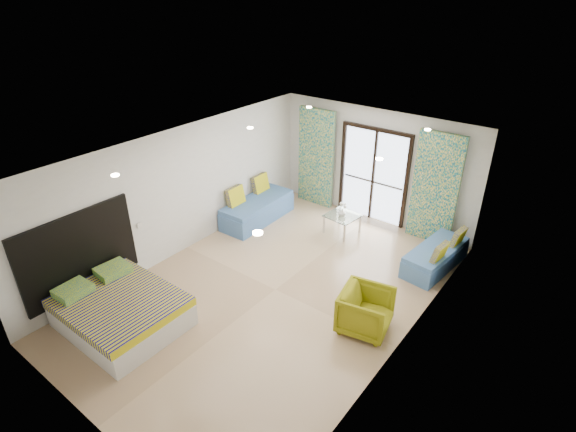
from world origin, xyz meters
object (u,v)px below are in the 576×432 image
Objects in this scene: bed at (120,311)px; daybed_left at (257,209)px; coffee_table at (342,217)px; armchair at (366,309)px; daybed_right at (436,256)px.

daybed_left is at bearing 98.58° from bed.
armchair is (2.01, -2.56, 0.01)m from coffee_table.
coffee_table is 0.95× the size of armchair.
daybed_right is 2.21× the size of coffee_table.
armchair is (-0.25, -2.50, 0.16)m from daybed_right.
daybed_left is at bearing -164.70° from daybed_right.
bed is 4.13m from armchair.
coffee_table is at bearing 75.09° from bed.
daybed_right is 2.10× the size of armchair.
daybed_left is 2.10m from coffee_table.
coffee_table reaches higher than bed.
daybed_right is at bearing 53.86° from bed.
daybed_left is at bearing -159.51° from coffee_table.
daybed_right is at bearing 7.49° from daybed_left.
armchair is at bearing -51.83° from coffee_table.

